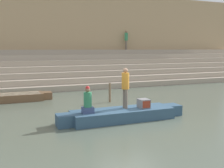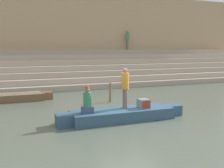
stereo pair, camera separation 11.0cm
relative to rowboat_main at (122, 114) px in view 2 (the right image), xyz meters
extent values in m
plane|color=#566051|center=(0.44, 0.22, -0.25)|extent=(120.00, 120.00, 0.00)
cube|color=tan|center=(0.44, 10.21, -0.04)|extent=(36.00, 4.36, 0.41)
cube|color=#B2A28D|center=(0.44, 10.52, 0.37)|extent=(36.00, 3.74, 0.41)
cube|color=tan|center=(0.44, 10.83, 0.78)|extent=(36.00, 3.12, 0.41)
cube|color=#B2A28D|center=(0.44, 11.14, 1.19)|extent=(36.00, 2.49, 0.41)
cube|color=tan|center=(0.44, 11.45, 1.59)|extent=(36.00, 1.87, 0.41)
cube|color=#B2A28D|center=(0.44, 11.76, 2.00)|extent=(36.00, 1.25, 0.41)
cube|color=tan|center=(0.44, 12.08, 2.41)|extent=(36.00, 0.62, 0.41)
cube|color=tan|center=(0.44, 12.99, 3.63)|extent=(34.20, 1.20, 7.75)
cube|color=brown|center=(0.44, 12.37, 0.05)|extent=(34.20, 0.12, 0.60)
cube|color=#33516B|center=(0.00, 0.00, -0.02)|extent=(4.26, 1.25, 0.46)
cube|color=tan|center=(0.00, 0.00, 0.19)|extent=(3.92, 1.15, 0.05)
cube|color=#33516B|center=(2.43, 0.00, -0.02)|extent=(0.60, 0.69, 0.46)
cube|color=#33516B|center=(-2.43, 0.00, -0.02)|extent=(0.60, 0.69, 0.46)
cylinder|color=olive|center=(-0.64, 0.72, 0.11)|extent=(2.45, 0.04, 0.04)
cylinder|color=#756656|center=(0.17, 0.22, 0.62)|extent=(0.13, 0.13, 0.81)
cylinder|color=#756656|center=(0.17, 0.04, 0.62)|extent=(0.13, 0.13, 0.81)
cylinder|color=orange|center=(0.17, 0.13, 1.37)|extent=(0.31, 0.31, 0.68)
sphere|color=#8C664C|center=(0.17, 0.13, 1.81)|extent=(0.19, 0.19, 0.19)
cube|color=#3D4C75|center=(-1.52, -0.09, 0.33)|extent=(0.44, 0.34, 0.24)
cylinder|color=#338456|center=(-1.52, -0.09, 0.74)|extent=(0.31, 0.31, 0.58)
sphere|color=#8C664C|center=(-1.52, -0.09, 1.13)|extent=(0.19, 0.19, 0.19)
sphere|color=red|center=(-1.52, -0.09, 1.19)|extent=(0.16, 0.16, 0.16)
cube|color=slate|center=(0.92, -0.10, 0.40)|extent=(0.43, 0.47, 0.38)
cube|color=#99331E|center=(0.92, -0.34, 0.40)|extent=(0.35, 0.02, 0.30)
cube|color=brown|center=(-4.38, 5.87, -0.04)|extent=(3.71, 1.23, 0.42)
cube|color=tan|center=(-4.38, 5.87, 0.15)|extent=(3.41, 1.13, 0.05)
cube|color=brown|center=(-2.27, 5.87, -0.04)|extent=(0.52, 0.68, 0.42)
cylinder|color=brown|center=(0.84, 3.63, 0.29)|extent=(0.13, 0.13, 1.07)
cylinder|color=#756656|center=(5.70, 12.16, 3.02)|extent=(0.12, 0.12, 0.81)
cylinder|color=#756656|center=(5.70, 11.99, 3.02)|extent=(0.12, 0.12, 0.81)
cylinder|color=#338456|center=(5.70, 12.08, 3.77)|extent=(0.30, 0.30, 0.68)
sphere|color=#8C664C|center=(5.70, 12.08, 4.21)|extent=(0.19, 0.19, 0.19)
camera|label=1|loc=(-4.32, -9.67, 2.69)|focal=42.00mm
camera|label=2|loc=(-4.22, -9.71, 2.69)|focal=42.00mm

